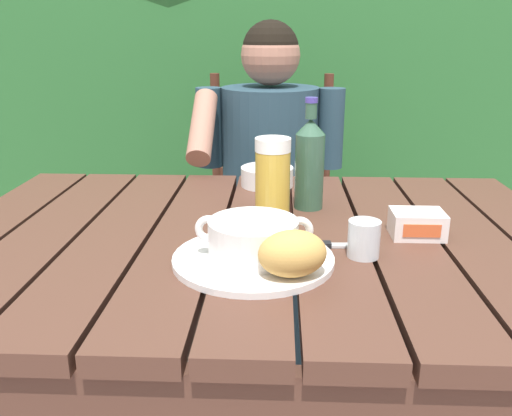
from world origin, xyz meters
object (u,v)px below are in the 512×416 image
object	(u,v)px
bread_roll	(292,254)
table_knife	(330,245)
serving_plate	(254,259)
diner_bowl	(267,176)
soup_bowl	(254,237)
beer_bottle	(310,162)
butter_tub	(417,224)
beer_glass	(273,179)
chair_near_diner	(270,221)
water_glass_small	(364,239)
person_eating	(268,177)

from	to	relation	value
bread_roll	table_knife	distance (m)	0.18
serving_plate	diner_bowl	size ratio (longest dim) A/B	2.07
soup_bowl	beer_bottle	bearing A→B (deg)	70.60
butter_tub	soup_bowl	bearing A→B (deg)	-156.17
beer_bottle	butter_tub	bearing A→B (deg)	-40.37
serving_plate	soup_bowl	distance (m)	0.04
beer_glass	diner_bowl	xyz separation A→B (m)	(-0.02, 0.27, -0.07)
chair_near_diner	beer_bottle	world-z (taller)	beer_bottle
soup_bowl	table_knife	bearing A→B (deg)	28.44
beer_glass	butter_tub	xyz separation A→B (m)	(0.29, -0.10, -0.06)
bread_roll	butter_tub	bearing A→B (deg)	40.70
table_knife	diner_bowl	xyz separation A→B (m)	(-0.13, 0.43, 0.02)
water_glass_small	butter_tub	size ratio (longest dim) A/B	0.66
chair_near_diner	diner_bowl	xyz separation A→B (m)	(-0.00, -0.54, 0.32)
water_glass_small	diner_bowl	xyz separation A→B (m)	(-0.19, 0.47, -0.01)
table_knife	beer_bottle	bearing A→B (deg)	96.84
soup_bowl	butter_tub	distance (m)	0.36
chair_near_diner	table_knife	xyz separation A→B (m)	(0.13, -0.97, 0.30)
table_knife	water_glass_small	bearing A→B (deg)	-36.14
soup_bowl	table_knife	size ratio (longest dim) A/B	1.40
beer_bottle	person_eating	bearing A→B (deg)	101.29
beer_bottle	diner_bowl	size ratio (longest dim) A/B	1.83
soup_bowl	diner_bowl	distance (m)	0.51
beer_bottle	table_knife	world-z (taller)	beer_bottle
bread_roll	beer_glass	size ratio (longest dim) A/B	0.74
beer_bottle	bread_roll	bearing A→B (deg)	-96.63
serving_plate	butter_tub	world-z (taller)	butter_tub
chair_near_diner	person_eating	bearing A→B (deg)	-90.84
person_eating	bread_roll	xyz separation A→B (m)	(0.06, -0.93, 0.12)
serving_plate	diner_bowl	distance (m)	0.51
beer_glass	diner_bowl	size ratio (longest dim) A/B	1.28
diner_bowl	butter_tub	bearing A→B (deg)	-49.51
chair_near_diner	water_glass_small	world-z (taller)	chair_near_diner
water_glass_small	butter_tub	distance (m)	0.16
serving_plate	beer_glass	distance (m)	0.26
soup_bowl	beer_bottle	distance (m)	0.35
bread_roll	beer_bottle	xyz separation A→B (m)	(0.05, 0.40, 0.06)
chair_near_diner	butter_tub	distance (m)	1.01
serving_plate	beer_glass	world-z (taller)	beer_glass
chair_near_diner	soup_bowl	bearing A→B (deg)	-90.62
bread_roll	butter_tub	xyz separation A→B (m)	(0.26, 0.22, -0.02)
chair_near_diner	beer_bottle	size ratio (longest dim) A/B	3.98
bread_roll	diner_bowl	distance (m)	0.59
butter_tub	bread_roll	bearing A→B (deg)	-139.30
water_glass_small	table_knife	distance (m)	0.08
soup_bowl	bread_roll	distance (m)	0.10
person_eating	beer_bottle	distance (m)	0.56
chair_near_diner	soup_bowl	distance (m)	1.10
person_eating	bread_roll	size ratio (longest dim) A/B	9.11
serving_plate	water_glass_small	xyz separation A→B (m)	(0.20, 0.04, 0.03)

